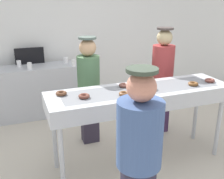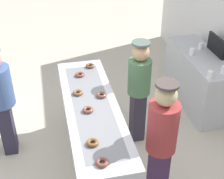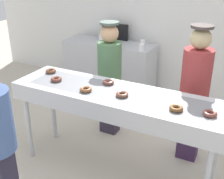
% 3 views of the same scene
% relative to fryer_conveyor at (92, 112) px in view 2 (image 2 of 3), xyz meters
% --- Properties ---
extents(ground_plane, '(16.00, 16.00, 0.00)m').
position_rel_fryer_conveyor_xyz_m(ground_plane, '(0.00, 0.00, -0.92)').
color(ground_plane, beige).
extents(fryer_conveyor, '(2.32, 0.64, 1.02)m').
position_rel_fryer_conveyor_xyz_m(fryer_conveyor, '(0.00, 0.00, 0.00)').
color(fryer_conveyor, '#B7BABF').
rests_on(fryer_conveyor, ground).
extents(chocolate_donut_0, '(0.18, 0.18, 0.04)m').
position_rel_fryer_conveyor_xyz_m(chocolate_donut_0, '(0.68, -0.10, 0.12)').
color(chocolate_donut_0, brown).
rests_on(chocolate_donut_0, fryer_conveyor).
extents(chocolate_donut_1, '(0.13, 0.13, 0.04)m').
position_rel_fryer_conveyor_xyz_m(chocolate_donut_1, '(-0.73, -0.04, 0.12)').
color(chocolate_donut_1, brown).
rests_on(chocolate_donut_1, fryer_conveyor).
extents(chocolate_donut_2, '(0.18, 0.18, 0.04)m').
position_rel_fryer_conveyor_xyz_m(chocolate_donut_2, '(-0.28, -0.13, 0.12)').
color(chocolate_donut_2, brown).
rests_on(chocolate_donut_2, fryer_conveyor).
extents(chocolate_donut_3, '(0.17, 0.17, 0.04)m').
position_rel_fryer_conveyor_xyz_m(chocolate_donut_3, '(-0.17, 0.15, 0.12)').
color(chocolate_donut_3, brown).
rests_on(chocolate_donut_3, fryer_conveyor).
extents(chocolate_donut_4, '(0.16, 0.16, 0.04)m').
position_rel_fryer_conveyor_xyz_m(chocolate_donut_4, '(0.98, -0.06, 0.12)').
color(chocolate_donut_4, brown).
rests_on(chocolate_donut_4, fryer_conveyor).
extents(chocolate_donut_5, '(0.15, 0.15, 0.04)m').
position_rel_fryer_conveyor_xyz_m(chocolate_donut_5, '(-0.96, 0.14, 0.12)').
color(chocolate_donut_5, brown).
rests_on(chocolate_donut_5, fryer_conveyor).
extents(chocolate_donut_6, '(0.16, 0.16, 0.04)m').
position_rel_fryer_conveyor_xyz_m(chocolate_donut_6, '(0.11, -0.06, 0.12)').
color(chocolate_donut_6, brown).
rests_on(chocolate_donut_6, fryer_conveyor).
extents(worker_baker, '(0.32, 0.32, 1.58)m').
position_rel_fryer_conveyor_xyz_m(worker_baker, '(-0.46, 0.74, -0.03)').
color(worker_baker, '#2F2938').
rests_on(worker_baker, ground).
extents(worker_assistant, '(0.33, 0.33, 1.67)m').
position_rel_fryer_conveyor_xyz_m(worker_assistant, '(0.69, 0.65, 0.03)').
color(worker_assistant, '#3A2345').
rests_on(worker_assistant, ground).
extents(customer_waiting, '(0.36, 0.36, 1.61)m').
position_rel_fryer_conveyor_xyz_m(customer_waiting, '(-0.58, -1.12, 0.01)').
color(customer_waiting, '#282538').
rests_on(customer_waiting, ground).
extents(prep_counter, '(1.64, 0.57, 0.92)m').
position_rel_fryer_conveyor_xyz_m(prep_counter, '(-1.14, 2.01, -0.46)').
color(prep_counter, '#B7BABF').
rests_on(prep_counter, ground).
extents(paper_cup_0, '(0.08, 0.08, 0.11)m').
position_rel_fryer_conveyor_xyz_m(paper_cup_0, '(-0.44, 1.79, 0.06)').
color(paper_cup_0, white).
rests_on(paper_cup_0, prep_counter).
extents(paper_cup_1, '(0.08, 0.08, 0.11)m').
position_rel_fryer_conveyor_xyz_m(paper_cup_1, '(-1.18, 1.85, 0.06)').
color(paper_cup_1, white).
rests_on(paper_cup_1, prep_counter).
extents(paper_cup_2, '(0.08, 0.08, 0.11)m').
position_rel_fryer_conveyor_xyz_m(paper_cup_2, '(-1.35, 2.08, 0.06)').
color(paper_cup_2, white).
rests_on(paper_cup_2, prep_counter).
extents(paper_cup_3, '(0.08, 0.08, 0.11)m').
position_rel_fryer_conveyor_xyz_m(paper_cup_3, '(-0.52, 2.05, 0.06)').
color(paper_cup_3, white).
rests_on(paper_cup_3, prep_counter).
extents(menu_display, '(0.51, 0.04, 0.29)m').
position_rel_fryer_conveyor_xyz_m(menu_display, '(-1.14, 2.24, 0.15)').
color(menu_display, black).
rests_on(menu_display, prep_counter).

